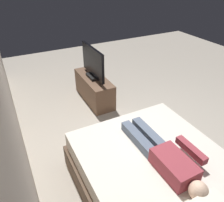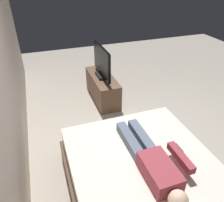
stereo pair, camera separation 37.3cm
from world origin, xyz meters
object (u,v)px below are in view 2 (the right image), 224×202
Objects in this scene: tv_stand at (103,88)px; tv at (102,63)px; remote at (178,148)px; bed at (148,188)px; person at (154,162)px.

tv_stand is 1.25× the size of tv.
tv reaches higher than remote.
bed is 2.40m from tv_stand.
bed is 1.89× the size of tv_stand.
tv is (0.00, -0.00, 0.53)m from tv_stand.
remote is at bearing -173.89° from tv.
person is (0.03, -0.05, 0.36)m from bed.
tv_stand is at bearing 90.00° from tv.
bed is at bearing 174.74° from tv_stand.
tv reaches higher than tv_stand.
tv is (2.39, -0.22, 0.52)m from bed.
remote is at bearing -69.53° from person.
tv_stand is 0.53m from tv.
tv is at bearing -5.26° from bed.
bed is at bearing 174.74° from tv.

